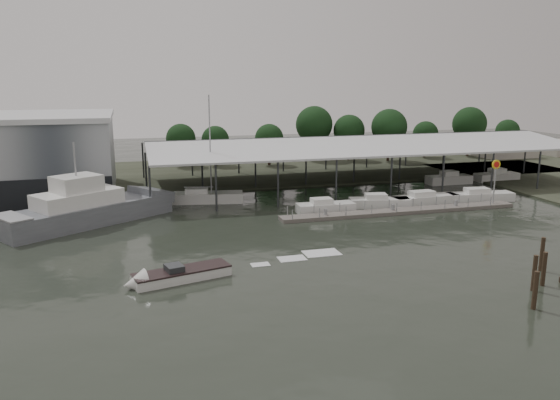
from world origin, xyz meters
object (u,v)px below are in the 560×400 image
object	(u,v)px
shell_fuel_sign	(495,174)
speedboat_underway	(174,276)
white_sailboat	(207,197)
grey_trawler	(89,208)

from	to	relation	value
shell_fuel_sign	speedboat_underway	distance (m)	41.21
shell_fuel_sign	white_sailboat	bearing A→B (deg)	160.58
shell_fuel_sign	speedboat_underway	world-z (taller)	shell_fuel_sign
shell_fuel_sign	speedboat_underway	xyz separation A→B (m)	(-38.38, -14.59, -3.53)
grey_trawler	white_sailboat	xyz separation A→B (m)	(13.12, 6.62, -0.92)
grey_trawler	shell_fuel_sign	bearing A→B (deg)	-39.85
shell_fuel_sign	grey_trawler	size ratio (longest dim) A/B	0.31
speedboat_underway	grey_trawler	bearing A→B (deg)	-84.87
grey_trawler	speedboat_underway	xyz separation A→B (m)	(6.90, -19.31, -1.19)
grey_trawler	speedboat_underway	size ratio (longest dim) A/B	0.96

